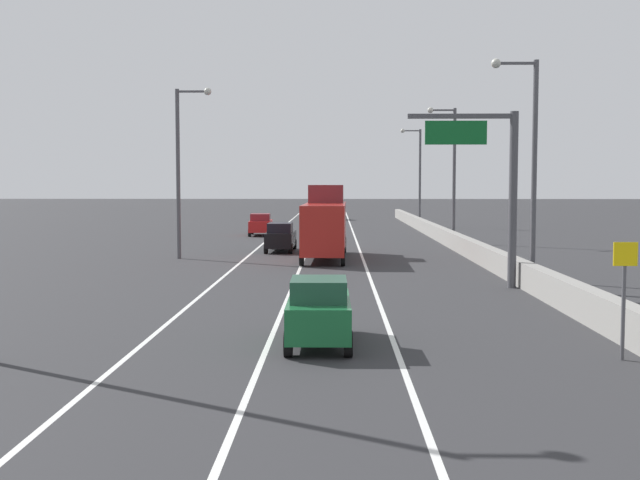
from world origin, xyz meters
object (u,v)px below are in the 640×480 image
at_px(lamp_post_right_second, 529,154).
at_px(lamp_post_left_mid, 182,161).
at_px(overhead_sign_gantry, 496,177).
at_px(lamp_post_right_fourth, 417,171).
at_px(car_black_2, 281,237).
at_px(car_silver_0, 332,212).
at_px(car_red_1, 261,225).
at_px(car_green_3, 319,311).
at_px(box_truck, 325,225).
at_px(lamp_post_right_third, 451,166).
at_px(speed_advisory_sign, 624,291).

relative_size(lamp_post_right_second, lamp_post_left_mid, 1.00).
bearing_deg(overhead_sign_gantry, lamp_post_right_fourth, 88.05).
bearing_deg(car_black_2, car_silver_0, 86.06).
distance_m(overhead_sign_gantry, lamp_post_right_fourth, 47.48).
height_order(car_red_1, car_green_3, car_green_3).
height_order(lamp_post_left_mid, box_truck, lamp_post_left_mid).
height_order(lamp_post_left_mid, car_red_1, lamp_post_left_mid).
bearing_deg(box_truck, overhead_sign_gantry, -60.12).
xyz_separation_m(car_silver_0, car_black_2, (-3.15, -45.65, -0.04)).
height_order(lamp_post_left_mid, car_black_2, lamp_post_left_mid).
xyz_separation_m(lamp_post_right_second, car_green_3, (-9.19, -14.32, -4.84)).
relative_size(overhead_sign_gantry, lamp_post_right_second, 0.75).
bearing_deg(lamp_post_right_third, lamp_post_right_second, -89.47).
bearing_deg(car_green_3, speed_advisory_sign, -13.05).
relative_size(lamp_post_right_third, car_red_1, 2.37).
bearing_deg(lamp_post_right_third, car_black_2, -149.83).
height_order(lamp_post_right_second, box_truck, lamp_post_right_second).
height_order(lamp_post_right_third, car_silver_0, lamp_post_right_third).
xyz_separation_m(lamp_post_right_fourth, lamp_post_left_mid, (-17.46, -34.66, 0.00)).
bearing_deg(box_truck, car_green_3, -89.64).
relative_size(car_black_2, car_green_3, 1.09).
bearing_deg(car_green_3, lamp_post_right_fourth, 81.51).
relative_size(overhead_sign_gantry, speed_advisory_sign, 2.50).
relative_size(lamp_post_right_second, car_green_3, 2.41).
relative_size(lamp_post_right_third, car_black_2, 2.21).
xyz_separation_m(car_black_2, box_truck, (2.97, -4.90, 1.06)).
distance_m(lamp_post_right_second, car_green_3, 17.69).
xyz_separation_m(lamp_post_left_mid, car_silver_0, (8.59, 50.68, -4.79)).
bearing_deg(overhead_sign_gantry, car_silver_0, 96.51).
bearing_deg(box_truck, lamp_post_right_third, 52.57).
bearing_deg(lamp_post_right_fourth, car_black_2, -112.07).
distance_m(lamp_post_right_second, lamp_post_right_fourth, 45.18).
xyz_separation_m(overhead_sign_gantry, car_green_3, (-7.27, -12.05, -3.79)).
bearing_deg(lamp_post_right_second, speed_advisory_sign, -95.26).
bearing_deg(car_black_2, speed_advisory_sign, -71.10).
bearing_deg(box_truck, lamp_post_right_fourth, 75.33).
relative_size(lamp_post_right_fourth, box_truck, 1.05).
bearing_deg(car_red_1, car_black_2, -79.92).
bearing_deg(car_silver_0, lamp_post_right_fourth, -61.05).
bearing_deg(car_red_1, car_green_3, -82.59).
distance_m(car_silver_0, car_red_1, 30.41).
distance_m(car_green_3, box_truck, 24.99).
bearing_deg(car_black_2, lamp_post_right_fourth, 67.93).
xyz_separation_m(lamp_post_right_second, car_black_2, (-12.32, 15.55, -4.83)).
bearing_deg(overhead_sign_gantry, car_red_1, 111.43).
bearing_deg(box_truck, car_silver_0, 89.80).
xyz_separation_m(speed_advisory_sign, car_green_3, (-7.71, 1.79, -0.82)).
bearing_deg(car_red_1, lamp_post_right_second, -64.26).
relative_size(lamp_post_left_mid, car_silver_0, 2.38).
height_order(car_black_2, box_truck, box_truck).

